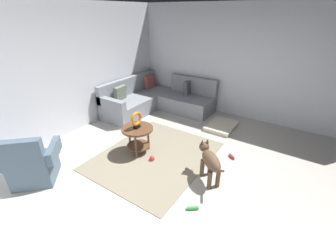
{
  "coord_description": "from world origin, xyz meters",
  "views": [
    {
      "loc": [
        -2.7,
        -1.49,
        2.5
      ],
      "look_at": [
        0.45,
        0.6,
        0.55
      ],
      "focal_mm": 23.99,
      "sensor_mm": 36.0,
      "label": 1
    }
  ],
  "objects_px": {
    "armchair": "(32,165)",
    "dog_toy_ball": "(152,158)",
    "dog": "(210,160)",
    "torus_sculpture": "(136,120)",
    "dog_toy_bone": "(232,156)",
    "dog_toy_rope": "(193,208)",
    "sectional_couch": "(156,100)",
    "dog_bed_mat": "(221,126)",
    "side_table": "(137,134)"
  },
  "relations": [
    {
      "from": "sectional_couch",
      "to": "dog_toy_bone",
      "type": "distance_m",
      "value": 2.8
    },
    {
      "from": "dog_toy_ball",
      "to": "dog_toy_bone",
      "type": "xyz_separation_m",
      "value": [
        0.91,
        -1.21,
        -0.02
      ]
    },
    {
      "from": "dog_bed_mat",
      "to": "dog_toy_bone",
      "type": "bearing_deg",
      "value": -149.4
    },
    {
      "from": "side_table",
      "to": "dog_toy_bone",
      "type": "relative_size",
      "value": 3.33
    },
    {
      "from": "side_table",
      "to": "dog_toy_ball",
      "type": "relative_size",
      "value": 6.33
    },
    {
      "from": "armchair",
      "to": "dog",
      "type": "xyz_separation_m",
      "value": [
        1.6,
        -2.33,
        0.05
      ]
    },
    {
      "from": "dog_toy_ball",
      "to": "dog_bed_mat",
      "type": "bearing_deg",
      "value": -16.28
    },
    {
      "from": "torus_sculpture",
      "to": "dog_toy_ball",
      "type": "relative_size",
      "value": 3.44
    },
    {
      "from": "dog_toy_ball",
      "to": "dog_toy_bone",
      "type": "relative_size",
      "value": 0.53
    },
    {
      "from": "dog_bed_mat",
      "to": "dog_toy_bone",
      "type": "relative_size",
      "value": 4.44
    },
    {
      "from": "sectional_couch",
      "to": "dog",
      "type": "distance_m",
      "value": 3.09
    },
    {
      "from": "dog_bed_mat",
      "to": "dog",
      "type": "relative_size",
      "value": 1.21
    },
    {
      "from": "torus_sculpture",
      "to": "dog",
      "type": "distance_m",
      "value": 1.52
    },
    {
      "from": "sectional_couch",
      "to": "side_table",
      "type": "height_order",
      "value": "sectional_couch"
    },
    {
      "from": "armchair",
      "to": "dog",
      "type": "distance_m",
      "value": 2.83
    },
    {
      "from": "sectional_couch",
      "to": "dog_bed_mat",
      "type": "xyz_separation_m",
      "value": [
        -0.01,
        -1.93,
        -0.25
      ]
    },
    {
      "from": "armchair",
      "to": "torus_sculpture",
      "type": "relative_size",
      "value": 3.04
    },
    {
      "from": "torus_sculpture",
      "to": "dog_toy_bone",
      "type": "height_order",
      "value": "torus_sculpture"
    },
    {
      "from": "dog_toy_bone",
      "to": "sectional_couch",
      "type": "bearing_deg",
      "value": 67.18
    },
    {
      "from": "sectional_couch",
      "to": "torus_sculpture",
      "type": "xyz_separation_m",
      "value": [
        -1.91,
        -0.96,
        0.42
      ]
    },
    {
      "from": "sectional_couch",
      "to": "side_table",
      "type": "xyz_separation_m",
      "value": [
        -1.91,
        -0.96,
        0.12
      ]
    },
    {
      "from": "dog_toy_bone",
      "to": "dog_toy_ball",
      "type": "bearing_deg",
      "value": 127.04
    },
    {
      "from": "side_table",
      "to": "dog_toy_ball",
      "type": "bearing_deg",
      "value": -101.64
    },
    {
      "from": "sectional_couch",
      "to": "dog_bed_mat",
      "type": "height_order",
      "value": "sectional_couch"
    },
    {
      "from": "dog",
      "to": "dog_toy_ball",
      "type": "xyz_separation_m",
      "value": [
        -0.1,
        1.09,
        -0.33
      ]
    },
    {
      "from": "torus_sculpture",
      "to": "dog_bed_mat",
      "type": "xyz_separation_m",
      "value": [
        1.9,
        -0.97,
        -0.67
      ]
    },
    {
      "from": "side_table",
      "to": "dog_toy_bone",
      "type": "height_order",
      "value": "side_table"
    },
    {
      "from": "dog_toy_rope",
      "to": "dog_toy_bone",
      "type": "xyz_separation_m",
      "value": [
        1.52,
        -0.03,
        0.0
      ]
    },
    {
      "from": "dog_bed_mat",
      "to": "dog_toy_rope",
      "type": "height_order",
      "value": "dog_bed_mat"
    },
    {
      "from": "dog_toy_bone",
      "to": "dog",
      "type": "bearing_deg",
      "value": 171.67
    },
    {
      "from": "side_table",
      "to": "dog_bed_mat",
      "type": "height_order",
      "value": "side_table"
    },
    {
      "from": "dog",
      "to": "dog_toy_ball",
      "type": "height_order",
      "value": "dog"
    },
    {
      "from": "torus_sculpture",
      "to": "dog_toy_bone",
      "type": "distance_m",
      "value": 1.93
    },
    {
      "from": "dog_toy_ball",
      "to": "torus_sculpture",
      "type": "bearing_deg",
      "value": 78.36
    },
    {
      "from": "torus_sculpture",
      "to": "dog_toy_bone",
      "type": "relative_size",
      "value": 1.81
    },
    {
      "from": "torus_sculpture",
      "to": "dog",
      "type": "xyz_separation_m",
      "value": [
        0.02,
        -1.49,
        -0.33
      ]
    },
    {
      "from": "sectional_couch",
      "to": "dog_toy_bone",
      "type": "bearing_deg",
      "value": -112.82
    },
    {
      "from": "armchair",
      "to": "dog_toy_rope",
      "type": "distance_m",
      "value": 2.6
    },
    {
      "from": "sectional_couch",
      "to": "armchair",
      "type": "bearing_deg",
      "value": -178.16
    },
    {
      "from": "dog",
      "to": "dog_toy_rope",
      "type": "height_order",
      "value": "dog"
    },
    {
      "from": "dog_toy_ball",
      "to": "dog_toy_bone",
      "type": "bearing_deg",
      "value": -52.96
    },
    {
      "from": "armchair",
      "to": "dog_toy_ball",
      "type": "relative_size",
      "value": 10.45
    },
    {
      "from": "sectional_couch",
      "to": "armchair",
      "type": "relative_size",
      "value": 2.27
    },
    {
      "from": "torus_sculpture",
      "to": "dog_bed_mat",
      "type": "relative_size",
      "value": 0.41
    },
    {
      "from": "armchair",
      "to": "dog_toy_rope",
      "type": "relative_size",
      "value": 6.1
    },
    {
      "from": "dog",
      "to": "dog_toy_bone",
      "type": "xyz_separation_m",
      "value": [
        0.81,
        -0.12,
        -0.35
      ]
    },
    {
      "from": "sectional_couch",
      "to": "torus_sculpture",
      "type": "height_order",
      "value": "sectional_couch"
    },
    {
      "from": "armchair",
      "to": "dog_toy_bone",
      "type": "bearing_deg",
      "value": -0.53
    },
    {
      "from": "sectional_couch",
      "to": "torus_sculpture",
      "type": "bearing_deg",
      "value": -153.3
    },
    {
      "from": "armchair",
      "to": "dog_toy_rope",
      "type": "xyz_separation_m",
      "value": [
        0.88,
        -2.43,
        -0.3
      ]
    }
  ]
}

